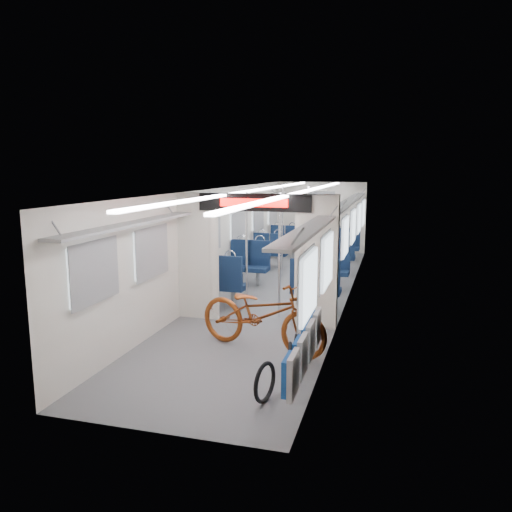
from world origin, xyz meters
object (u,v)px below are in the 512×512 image
(flip_bench, at_px, (304,348))
(bike_hoop_b, at_px, (290,363))
(seat_bay_near_right, at_px, (323,273))
(seat_bay_far_right, at_px, (341,248))
(bicycle, at_px, (262,314))
(stanchion_near_left, at_px, (247,252))
(seat_bay_far_left, at_px, (278,244))
(stanchion_far_right, at_px, (308,233))
(bike_hoop_a, at_px, (265,384))
(seat_bay_near_left, at_px, (236,269))
(stanchion_far_left, at_px, (282,232))
(bike_hoop_c, at_px, (297,351))
(stanchion_near_right, at_px, (279,256))

(flip_bench, bearing_deg, bike_hoop_b, 126.67)
(seat_bay_near_right, bearing_deg, seat_bay_far_right, 90.00)
(flip_bench, distance_m, seat_bay_far_right, 8.29)
(bicycle, xyz_separation_m, bike_hoop_b, (0.63, -0.96, -0.34))
(bicycle, relative_size, stanchion_near_left, 0.94)
(seat_bay_far_left, bearing_deg, stanchion_far_right, -58.33)
(bike_hoop_a, bearing_deg, stanchion_near_left, 109.70)
(seat_bay_far_right, distance_m, stanchion_far_right, 2.05)
(seat_bay_near_left, height_order, stanchion_far_left, stanchion_far_left)
(bike_hoop_b, height_order, stanchion_far_left, stanchion_far_left)
(bike_hoop_c, relative_size, stanchion_far_right, 0.21)
(seat_bay_far_left, height_order, seat_bay_far_right, seat_bay_far_left)
(seat_bay_near_right, relative_size, stanchion_far_left, 0.98)
(bike_hoop_c, distance_m, seat_bay_near_left, 4.17)
(seat_bay_far_right, height_order, stanchion_near_left, stanchion_near_left)
(bicycle, bearing_deg, seat_bay_far_left, 27.73)
(flip_bench, bearing_deg, seat_bay_near_left, 117.36)
(seat_bay_far_right, bearing_deg, bike_hoop_a, -89.87)
(flip_bench, xyz_separation_m, stanchion_far_left, (-1.73, 6.52, 0.57))
(bike_hoop_c, distance_m, stanchion_near_left, 3.06)
(bike_hoop_b, relative_size, stanchion_near_left, 0.22)
(bike_hoop_b, distance_m, stanchion_far_left, 6.44)
(bike_hoop_b, bearing_deg, seat_bay_far_right, 91.27)
(bicycle, height_order, bike_hoop_b, bicycle)
(bike_hoop_a, xyz_separation_m, seat_bay_far_right, (-0.02, 8.66, 0.31))
(bike_hoop_a, distance_m, seat_bay_near_right, 4.94)
(bike_hoop_a, relative_size, seat_bay_near_right, 0.22)
(stanchion_near_right, distance_m, stanchion_far_left, 3.57)
(bike_hoop_c, distance_m, seat_bay_near_right, 3.77)
(bike_hoop_c, xyz_separation_m, seat_bay_near_left, (-2.04, 3.62, 0.36))
(seat_bay_near_left, xyz_separation_m, seat_bay_far_left, (0.00, 3.99, -0.04))
(bike_hoop_c, bearing_deg, bike_hoop_a, -97.31)
(seat_bay_far_left, height_order, stanchion_far_right, stanchion_far_right)
(seat_bay_far_left, bearing_deg, stanchion_near_left, -83.64)
(bike_hoop_b, distance_m, seat_bay_far_right, 7.96)
(stanchion_near_left, bearing_deg, seat_bay_near_left, 117.10)
(stanchion_near_right, bearing_deg, stanchion_far_left, 101.72)
(seat_bay_near_left, relative_size, seat_bay_far_right, 1.16)
(stanchion_far_left, bearing_deg, stanchion_near_left, -89.75)
(seat_bay_near_right, xyz_separation_m, stanchion_far_right, (-0.66, 1.89, 0.58))
(flip_bench, relative_size, bike_hoop_c, 4.30)
(bike_hoop_b, xyz_separation_m, seat_bay_far_right, (-0.18, 7.96, 0.30))
(seat_bay_near_right, relative_size, seat_bay_far_right, 1.13)
(bike_hoop_a, distance_m, stanchion_far_left, 7.08)
(bike_hoop_b, height_order, stanchion_near_left, stanchion_near_left)
(stanchion_far_right, bearing_deg, seat_bay_near_right, -70.89)
(bike_hoop_c, xyz_separation_m, stanchion_near_left, (-1.47, 2.51, 0.94))
(flip_bench, bearing_deg, bicycle, 124.24)
(bike_hoop_b, bearing_deg, seat_bay_far_left, 104.20)
(bike_hoop_a, bearing_deg, flip_bench, 43.26)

